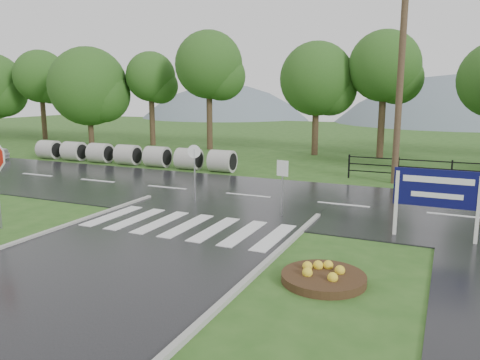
% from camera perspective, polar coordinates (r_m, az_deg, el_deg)
% --- Properties ---
extents(ground, '(120.00, 120.00, 0.00)m').
position_cam_1_polar(ground, '(11.54, -19.48, -11.92)').
color(ground, '#2C561C').
rests_on(ground, ground).
extents(main_road, '(90.00, 8.00, 0.04)m').
position_cam_1_polar(main_road, '(19.63, 0.96, -2.00)').
color(main_road, black).
rests_on(main_road, ground).
extents(crosswalk, '(6.50, 2.80, 0.02)m').
position_cam_1_polar(crosswalk, '(15.29, -6.48, -5.54)').
color(crosswalk, silver).
rests_on(crosswalk, ground).
extents(fence_west, '(9.58, 0.08, 1.20)m').
position_cam_1_polar(fence_west, '(23.87, 24.40, 1.09)').
color(fence_west, black).
rests_on(fence_west, ground).
extents(hills, '(102.00, 48.00, 48.00)m').
position_cam_1_polar(hills, '(75.37, 20.31, -5.23)').
color(hills, slate).
rests_on(hills, ground).
extents(treeline, '(83.20, 5.20, 10.00)m').
position_cam_1_polar(treeline, '(32.55, 12.39, 2.85)').
color(treeline, '#234F18').
rests_on(treeline, ground).
extents(culvert_pipes, '(13.90, 1.20, 1.20)m').
position_cam_1_polar(culvert_pipes, '(28.83, -13.50, 3.01)').
color(culvert_pipes, '#9E9B93').
rests_on(culvert_pipes, ground).
extents(estate_billboard, '(2.42, 0.10, 2.12)m').
position_cam_1_polar(estate_billboard, '(14.72, 22.89, -1.37)').
color(estate_billboard, silver).
rests_on(estate_billboard, ground).
extents(flower_bed, '(1.95, 1.95, 0.39)m').
position_cam_1_polar(flower_bed, '(11.15, 10.15, -11.47)').
color(flower_bed, '#332111').
rests_on(flower_bed, ground).
extents(reg_sign_small, '(0.44, 0.11, 2.00)m').
position_cam_1_polar(reg_sign_small, '(16.18, 5.19, 0.39)').
color(reg_sign_small, '#939399').
rests_on(reg_sign_small, ground).
extents(reg_sign_round, '(0.51, 0.15, 2.27)m').
position_cam_1_polar(reg_sign_round, '(18.60, -5.58, 1.73)').
color(reg_sign_round, '#939399').
rests_on(reg_sign_round, ground).
extents(utility_pole_east, '(1.64, 0.31, 9.23)m').
position_cam_1_polar(utility_pole_east, '(23.21, 18.93, 11.07)').
color(utility_pole_east, '#473523').
rests_on(utility_pole_east, ground).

